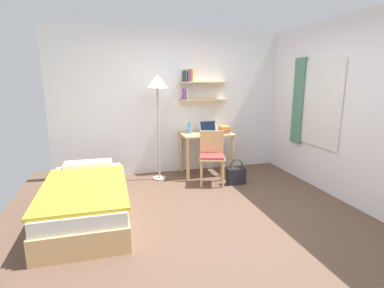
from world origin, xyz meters
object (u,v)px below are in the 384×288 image
(standing_lamp, at_px, (157,88))
(book_stack, at_px, (224,129))
(bed, at_px, (86,200))
(water_bottle, at_px, (190,128))
(handbag, at_px, (236,175))
(desk, at_px, (206,141))
(laptop, at_px, (208,130))
(desk_chair, at_px, (212,154))

(standing_lamp, relative_size, book_stack, 7.16)
(bed, xyz_separation_m, water_bottle, (1.72, 1.38, 0.63))
(standing_lamp, bearing_deg, handbag, -26.66)
(book_stack, height_order, handbag, book_stack)
(bed, distance_m, standing_lamp, 2.16)
(desk, xyz_separation_m, book_stack, (0.33, -0.05, 0.22))
(book_stack, relative_size, handbag, 0.58)
(laptop, height_order, water_bottle, laptop)
(desk_chair, distance_m, water_bottle, 0.72)
(desk_chair, bearing_deg, desk, 82.01)
(desk_chair, height_order, laptop, laptop)
(bed, distance_m, handbag, 2.42)
(bed, height_order, desk_chair, desk_chair)
(handbag, bearing_deg, laptop, 108.89)
(laptop, distance_m, book_stack, 0.29)
(bed, height_order, laptop, laptop)
(desk, height_order, handbag, desk)
(laptop, xyz_separation_m, handbag, (0.25, -0.73, -0.67))
(desk_chair, xyz_separation_m, water_bottle, (-0.23, 0.57, 0.37))
(water_bottle, bearing_deg, standing_lamp, -167.42)
(water_bottle, height_order, handbag, water_bottle)
(desk_chair, xyz_separation_m, standing_lamp, (-0.82, 0.43, 1.08))
(handbag, bearing_deg, bed, -164.37)
(water_bottle, distance_m, book_stack, 0.64)
(water_bottle, bearing_deg, book_stack, -8.83)
(book_stack, bearing_deg, bed, -151.35)
(standing_lamp, height_order, laptop, standing_lamp)
(desk, bearing_deg, book_stack, -9.36)
(desk, relative_size, book_stack, 3.68)
(desk_chair, relative_size, standing_lamp, 0.49)
(bed, relative_size, book_stack, 7.58)
(bed, bearing_deg, handbag, 15.63)
(desk_chair, bearing_deg, book_stack, 49.51)
(desk, bearing_deg, bed, -146.55)
(bed, height_order, standing_lamp, standing_lamp)
(water_bottle, distance_m, handbag, 1.19)
(desk, bearing_deg, water_bottle, 171.73)
(standing_lamp, bearing_deg, book_stack, 1.56)
(desk, distance_m, book_stack, 0.39)
(laptop, distance_m, handbag, 1.02)
(standing_lamp, bearing_deg, water_bottle, 12.58)
(bed, xyz_separation_m, laptop, (2.08, 1.38, 0.58))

